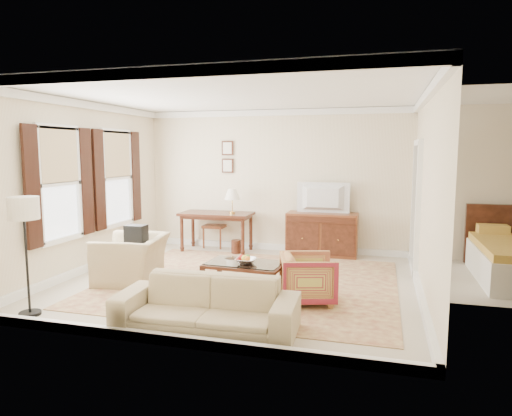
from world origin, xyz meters
The scene contains 20 objects.
room_shell centered at (0.00, 0.00, 2.47)m, with size 5.51×5.01×2.91m.
window_front centered at (-2.70, -0.70, 1.55)m, with size 0.12×1.56×1.80m, color #CCB284, non-canonical shape.
window_rear centered at (-2.70, 0.90, 1.55)m, with size 0.12×1.56×1.80m, color #CCB284, non-canonical shape.
doorway centered at (2.71, 1.50, 1.08)m, with size 0.10×1.12×2.25m, color white, non-canonical shape.
rug centered at (0.17, 0.00, 0.01)m, with size 4.49×3.85×0.01m, color maroon.
writing_desk centered at (-1.13, 2.03, 0.69)m, with size 1.47×0.73×0.80m.
desk_chair centered at (-1.29, 2.38, 0.53)m, with size 0.45×0.45×1.05m, color brown, non-canonical shape.
desk_lamp centered at (-0.78, 2.03, 1.05)m, with size 0.32×0.32×0.50m, color silver, non-canonical shape.
framed_prints centered at (-1.03, 2.47, 1.94)m, with size 0.25×0.04×0.68m, color #512517, non-canonical shape.
sideboard centered at (1.03, 2.20, 0.42)m, with size 1.38×0.53×0.85m, color brown.
tv centered at (1.03, 2.18, 1.34)m, with size 0.98×0.57×0.13m, color black.
coffee_table centered at (0.27, -0.58, 0.36)m, with size 1.15×0.73×0.47m.
fruit_bowl centered at (0.31, -0.63, 0.52)m, with size 0.42×0.42×0.10m, color silver.
book_a centered at (0.08, -0.43, 0.18)m, with size 0.28×0.04×0.38m, color brown.
book_b centered at (0.42, -0.60, 0.18)m, with size 0.28×0.03×0.38m, color brown.
striped_armchair centered at (1.21, -0.69, 0.37)m, with size 0.72×0.67×0.74m, color maroon.
club_armchair centered at (-1.65, -0.40, 0.49)m, with size 1.11×0.72×0.97m, color tan.
backpack centered at (-1.57, -0.38, 0.73)m, with size 0.32×0.22×0.40m, color black.
sofa centered at (0.25, -1.99, 0.41)m, with size 2.08×0.61×0.81m, color tan.
floor_lamp centered at (-2.10, -2.11, 1.25)m, with size 0.37×0.37×1.50m.
Camera 1 is at (2.14, -6.70, 2.06)m, focal length 32.00 mm.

